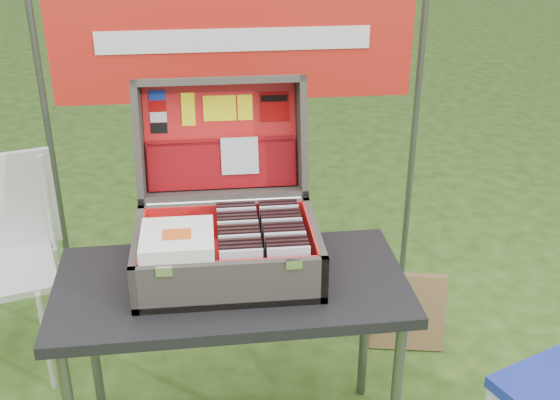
{
  "coord_description": "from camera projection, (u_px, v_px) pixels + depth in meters",
  "views": [
    {
      "loc": [
        -0.13,
        -1.97,
        2.01
      ],
      "look_at": [
        0.1,
        0.1,
        0.99
      ],
      "focal_mm": 45.0,
      "sensor_mm": 36.0,
      "label": 1
    }
  ],
  "objects": [
    {
      "name": "chair_upright_right",
      "position": [
        48.0,
        203.0,
        3.0
      ],
      "size": [
        0.02,
        0.02,
        0.44
      ],
      "primitive_type": "cylinder",
      "color": "silver",
      "rests_on": "chair_seat"
    },
    {
      "name": "cd_left_12",
      "position": [
        237.0,
        228.0,
        2.46
      ],
      "size": [
        0.14,
        0.01,
        0.16
      ],
      "primitive_type": "cube",
      "color": "silver",
      "rests_on": "suitcase_liner_floor"
    },
    {
      "name": "chair_backrest",
      "position": [
        5.0,
        202.0,
        2.97
      ],
      "size": [
        0.41,
        0.14,
        0.44
      ],
      "primitive_type": "cube",
      "rotation": [
        0.0,
        0.0,
        0.28
      ],
      "color": "silver",
      "rests_on": "chair_seat"
    },
    {
      "name": "suitcase_lid_back",
      "position": [
        221.0,
        136.0,
        2.62
      ],
      "size": [
        0.62,
        0.14,
        0.43
      ],
      "primitive_type": "cube",
      "rotation": [
        -1.83,
        0.0,
        0.0
      ],
      "color": "#423D36",
      "rests_on": "suitcase_base_wall_back"
    },
    {
      "name": "cd_left_2",
      "position": [
        241.0,
        264.0,
        2.24
      ],
      "size": [
        0.14,
        0.01,
        0.16
      ],
      "primitive_type": "cube",
      "color": "black",
      "rests_on": "suitcase_liner_floor"
    },
    {
      "name": "suitcase_pocket_edge",
      "position": [
        221.0,
        141.0,
        2.59
      ],
      "size": [
        0.54,
        0.02,
        0.02
      ],
      "primitive_type": "cube",
      "rotation": [
        -1.83,
        0.0,
        0.0
      ],
      "color": "maroon",
      "rests_on": "suitcase_lid_pocket"
    },
    {
      "name": "suitcase_base_wall_back",
      "position": [
        225.0,
        223.0,
        2.54
      ],
      "size": [
        0.62,
        0.02,
        0.16
      ],
      "primitive_type": "cube",
      "color": "#423D36",
      "rests_on": "table_top"
    },
    {
      "name": "suitcase_liner_wall_back",
      "position": [
        225.0,
        222.0,
        2.52
      ],
      "size": [
        0.57,
        0.01,
        0.14
      ],
      "primitive_type": "cube",
      "color": "red",
      "rests_on": "suitcase_base_bottom"
    },
    {
      "name": "suitcase",
      "position": [
        225.0,
        190.0,
        2.32
      ],
      "size": [
        0.62,
        0.6,
        0.57
      ],
      "primitive_type": null,
      "color": "#423D36",
      "rests_on": "table"
    },
    {
      "name": "suitcase_liner_wall_front",
      "position": [
        230.0,
        280.0,
        2.18
      ],
      "size": [
        0.57,
        0.01,
        0.14
      ],
      "primitive_type": "cube",
      "color": "red",
      "rests_on": "suitcase_base_bottom"
    },
    {
      "name": "songbook_graphic",
      "position": [
        177.0,
        234.0,
        2.2
      ],
      "size": [
        0.09,
        0.07,
        0.0
      ],
      "primitive_type": "cube",
      "color": "#D85919",
      "rests_on": "songbook_8"
    },
    {
      "name": "lid_sticker_cc_d",
      "position": [
        159.0,
        128.0,
        2.57
      ],
      "size": [
        0.06,
        0.01,
        0.04
      ],
      "primitive_type": "cube",
      "rotation": [
        -1.83,
        0.0,
        0.0
      ],
      "color": "black",
      "rests_on": "suitcase_lid_liner"
    },
    {
      "name": "cd_left_3",
      "position": [
        240.0,
        260.0,
        2.26
      ],
      "size": [
        0.14,
        0.01,
        0.16
      ],
      "primitive_type": "cube",
      "color": "black",
      "rests_on": "suitcase_liner_floor"
    },
    {
      "name": "songbook_2",
      "position": [
        177.0,
        242.0,
        2.23
      ],
      "size": [
        0.23,
        0.23,
        0.0
      ],
      "primitive_type": "cube",
      "color": "white",
      "rests_on": "suitcase_base_wall_front"
    },
    {
      "name": "songbook_8",
      "position": [
        177.0,
        234.0,
        2.21
      ],
      "size": [
        0.23,
        0.23,
        0.0
      ],
      "primitive_type": "cube",
      "color": "white",
      "rests_on": "suitcase_base_wall_front"
    },
    {
      "name": "suitcase_lid_rim_right",
      "position": [
        301.0,
        135.0,
        2.58
      ],
      "size": [
        0.02,
        0.27,
        0.47
      ],
      "primitive_type": "cube",
      "rotation": [
        -1.83,
        0.0,
        0.0
      ],
      "color": "#423D36",
      "rests_on": "suitcase_lid_back"
    },
    {
      "name": "cd_left_6",
      "position": [
        239.0,
        249.0,
        2.33
      ],
      "size": [
        0.14,
        0.01,
        0.16
      ],
      "primitive_type": "cube",
      "color": "black",
      "rests_on": "suitcase_liner_floor"
    },
    {
      "name": "banner_post_right",
      "position": [
        414.0,
        128.0,
        3.35
      ],
      "size": [
        0.03,
        0.03,
        1.7
      ],
      "primitive_type": "cylinder",
      "color": "#59595B",
      "rests_on": "ground"
    },
    {
      "name": "chair_leg_br",
      "position": [
        62.0,
        294.0,
        3.18
      ],
      "size": [
        0.02,
        0.02,
        0.47
      ],
      "primitive_type": "cylinder",
      "color": "silver",
      "rests_on": "ground"
    },
    {
      "name": "cd_right_14",
      "position": [
        278.0,
        220.0,
        2.51
      ],
      "size": [
        0.14,
        0.01,
        0.16
      ],
      "primitive_type": "cube",
      "color": "black",
      "rests_on": "suitcase_liner_floor"
    },
    {
      "name": "suitcase_latch_left",
      "position": [
        164.0,
        271.0,
        2.11
      ],
      "size": [
        0.05,
        0.01,
        0.03
      ],
      "primitive_type": "cube",
      "color": "silver",
      "rests_on": "suitcase_base_wall_front"
    },
    {
      "name": "cd_left_10",
      "position": [
        238.0,
        235.0,
        2.41
      ],
      "size": [
        0.14,
        0.01,
        0.16
      ],
      "primitive_type": "cube",
      "color": "black",
      "rests_on": "suitcase_liner_floor"
    },
    {
      "name": "lid_sticker_cc_c",
      "position": [
        158.0,
        117.0,
        2.57
      ],
      "size": [
        0.06,
        0.01,
        0.04
      ],
      "primitive_type": "cube",
      "rotation": [
        -1.83,
        0.0,
        0.0
      ],
      "color": "white",
      "rests_on": "suitcase_lid_liner"
    },
    {
      "name": "cd_right_6",
      "position": [
        283.0,
        246.0,
        2.34
      ],
      "size": [
        0.14,
        0.01,
        0.16
      ],
      "primitive_type": "cube",
      "color": "black",
      "rests_on": "suitcase_liner_floor"
    },
    {
      "name": "cd_right_8",
      "position": [
        282.0,
        239.0,
        2.38
      ],
      "size": [
        0.14,
        0.01,
        0.16
      ],
      "primitive_type": "cube",
      "color": "silver",
      "rests_on": "suitcase_liner_floor"
    },
    {
      "name": "cd_left_1",
      "position": [
        241.0,
        268.0,
        2.22
      ],
      "size": [
        0.14,
        0.01,
        0.16
      ],
      "primitive_type": "cube",
      "color": "black",
      "rests_on": "suitcase_liner_floor"
    },
    {
      "name": "suitcase_base_wall_right",
      "position": [
        314.0,
        247.0,
        2.39
      ],
      "size": [
        0.02,
        0.44,
        0.16
      ],
      "primitive_type": "cube",
      "color": "#423D36",
      "rests_on": "table_top"
    },
    {
      "name": "lid_sticker_cc_a",
      "position": [
        157.0,
        95.0,
        2.55
      ],
      "size": [
        0.06,
        0.01,
        0.04
      ],
      "primitive_type": "cube",
      "rotation": [
        -1.83,
        0.0,
        0.0
      ],
      "color": "#1933B2",
      "rests_on": "suitcase_lid_liner"
    },
    {
      "name": "lid_sticker_band",
      "position": [
        274.0,
        106.0,
        2.6
      ],
      "size": [
        0.11,
        0.03,
        0.11
      ],
      "primitive_type": "cube",
      "rotation": [
        -1.83,
        0.0,
        0.0
      ],
      "color": "#B40506",
      "rests_on": "suitcase_lid_liner"
    },
    {
      "name": "cardboard_box",
      "position": [
        407.0,
        311.0,
        3.16
      ],
      "size": [
        0.35,
        0.18,
        0.35
      ],
      "primitive_type": "cube",
      "rotation": [
        -0.2,
        0.0,
        -0.18
      ],
      "color": "olive",
      "rests_on": "ground"
    },
    {
      "name": "banner",
      "position": [
        234.0,
        39.0,
        3.06
      ],
      "size": [
        1.6,
        0.02,
        0.55
      ],
      "primitive_type": "cube",
      "color": "red",
      "rests_on": "banner_post_left"
    },
    {
      "name": "suitcase_lid_rim_near",
      "position": [
        224.0,
        194.0,
        2.6
      ],
      "size": [
        0.62,
        0.17,
        0.07
      ],
      "primitive_type": "cube",
      "rotation": [
        -1.83,
        0.0,
        0.0
      ],
      "color": "#423D36",
      "rests_on": "suitcase_lid_back"
    },
    {
      "name": "suitcase_liner_wall_left",
      "position": [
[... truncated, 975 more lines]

